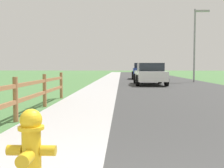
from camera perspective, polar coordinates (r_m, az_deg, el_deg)
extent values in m
plane|color=#48753F|center=(26.89, 1.53, 0.97)|extent=(120.00, 120.00, 0.00)
cube|color=#383838|center=(29.07, 8.48, 1.13)|extent=(7.00, 66.00, 0.01)
cube|color=#A9A6A5|center=(29.07, -4.36, 1.16)|extent=(6.00, 66.00, 0.01)
cube|color=#48753F|center=(29.27, -7.28, 1.17)|extent=(5.00, 66.00, 0.00)
cylinder|color=yellow|center=(3.13, -16.18, -13.78)|extent=(0.20, 0.20, 0.61)
cylinder|color=yellow|center=(3.06, -16.28, -8.63)|extent=(0.27, 0.27, 0.03)
sphere|color=yellow|center=(3.04, -16.30, -7.09)|extent=(0.23, 0.23, 0.23)
cube|color=gold|center=(3.03, -16.33, -5.69)|extent=(0.04, 0.04, 0.04)
cylinder|color=gold|center=(3.17, -19.33, -12.71)|extent=(0.16, 0.11, 0.11)
cylinder|color=gold|center=(3.07, -12.95, -13.18)|extent=(0.16, 0.11, 0.11)
cylinder|color=gold|center=(2.95, -17.40, -14.52)|extent=(0.14, 0.19, 0.14)
cylinder|color=#92653D|center=(6.50, -19.21, -3.05)|extent=(0.11, 0.11, 1.01)
cylinder|color=#92653D|center=(8.68, -13.68, -1.32)|extent=(0.11, 0.11, 1.01)
cylinder|color=#92653D|center=(10.93, -10.40, -0.29)|extent=(0.11, 0.11, 1.01)
cube|color=#92653D|center=(6.50, -19.20, -3.50)|extent=(0.07, 9.27, 0.09)
cube|color=#92653D|center=(6.47, -19.27, -0.39)|extent=(0.07, 9.27, 0.09)
cube|color=white|center=(19.12, 7.74, 1.72)|extent=(1.86, 4.69, 0.63)
cube|color=#1E232B|center=(18.84, 7.84, 3.46)|extent=(1.62, 2.18, 0.54)
cylinder|color=black|center=(17.82, 11.14, 0.71)|extent=(0.22, 0.72, 0.72)
cylinder|color=black|center=(17.61, 5.27, 0.73)|extent=(0.22, 0.72, 0.72)
cylinder|color=black|center=(20.68, 9.82, 1.12)|extent=(0.22, 0.72, 0.72)
cylinder|color=black|center=(20.50, 4.76, 1.14)|extent=(0.22, 0.72, 0.72)
cube|color=navy|center=(27.87, 6.27, 2.48)|extent=(1.98, 4.25, 0.78)
cube|color=#1E232B|center=(27.82, 6.28, 3.79)|extent=(1.70, 2.20, 0.50)
cylinder|color=black|center=(26.64, 8.42, 1.70)|extent=(0.24, 0.74, 0.74)
cylinder|color=black|center=(26.54, 4.38, 1.72)|extent=(0.24, 0.74, 0.74)
cylinder|color=black|center=(29.24, 7.97, 1.87)|extent=(0.24, 0.74, 0.74)
cylinder|color=black|center=(29.15, 4.30, 1.89)|extent=(0.24, 0.74, 0.74)
cylinder|color=gray|center=(22.88, 16.57, 7.51)|extent=(0.14, 0.14, 5.71)
cube|color=#999999|center=(23.37, 18.04, 14.08)|extent=(1.10, 0.20, 0.14)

